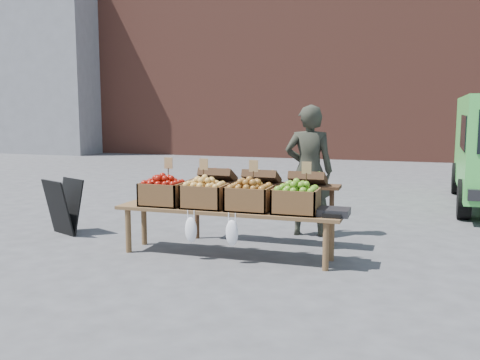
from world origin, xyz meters
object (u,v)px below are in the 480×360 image
(crate_golden_apples, at_px, (163,194))
(crate_russet_pears, at_px, (205,196))
(crate_red_apples, at_px, (249,198))
(back_table, at_px, (262,204))
(vendor, at_px, (309,171))
(chalkboard_sign, at_px, (64,206))
(crate_green_apples, at_px, (296,201))
(display_bench, at_px, (227,233))
(weighing_scale, at_px, (334,212))

(crate_golden_apples, height_order, crate_russet_pears, same)
(crate_golden_apples, height_order, crate_red_apples, same)
(back_table, relative_size, crate_golden_apples, 4.20)
(back_table, height_order, crate_russet_pears, back_table)
(crate_russet_pears, bearing_deg, vendor, 54.55)
(chalkboard_sign, height_order, crate_green_apples, crate_green_apples)
(display_bench, distance_m, crate_golden_apples, 0.93)
(crate_russet_pears, relative_size, weighing_scale, 1.47)
(crate_golden_apples, distance_m, weighing_scale, 2.08)
(back_table, distance_m, weighing_scale, 1.26)
(back_table, height_order, weighing_scale, back_table)
(crate_red_apples, relative_size, crate_green_apples, 1.00)
(crate_red_apples, xyz_separation_m, crate_green_apples, (0.55, 0.00, 0.00))
(crate_golden_apples, xyz_separation_m, crate_russet_pears, (0.55, 0.00, 0.00))
(crate_golden_apples, xyz_separation_m, weighing_scale, (2.08, 0.00, -0.10))
(crate_green_apples, bearing_deg, crate_red_apples, 180.00)
(crate_golden_apples, relative_size, weighing_scale, 1.47)
(vendor, bearing_deg, weighing_scale, 103.56)
(display_bench, bearing_deg, crate_russet_pears, 180.00)
(display_bench, relative_size, weighing_scale, 7.94)
(chalkboard_sign, distance_m, crate_red_apples, 2.86)
(chalkboard_sign, relative_size, back_table, 0.37)
(chalkboard_sign, relative_size, display_bench, 0.29)
(crate_red_apples, bearing_deg, back_table, 94.30)
(back_table, xyz_separation_m, display_bench, (-0.22, -0.72, -0.24))
(back_table, bearing_deg, vendor, 53.59)
(vendor, xyz_separation_m, crate_russet_pears, (-0.98, -1.38, -0.19))
(crate_golden_apples, distance_m, crate_russet_pears, 0.55)
(back_table, distance_m, crate_green_apples, 0.96)
(back_table, bearing_deg, crate_russet_pears, -124.55)
(chalkboard_sign, relative_size, crate_golden_apples, 1.56)
(crate_green_apples, distance_m, weighing_scale, 0.44)
(back_table, bearing_deg, weighing_scale, -34.98)
(chalkboard_sign, relative_size, weighing_scale, 2.30)
(crate_golden_apples, distance_m, crate_red_apples, 1.10)
(chalkboard_sign, bearing_deg, vendor, 41.35)
(chalkboard_sign, distance_m, weighing_scale, 3.81)
(crate_russet_pears, bearing_deg, crate_golden_apples, 180.00)
(vendor, xyz_separation_m, chalkboard_sign, (-3.24, -1.01, -0.50))
(display_bench, bearing_deg, vendor, 62.87)
(vendor, bearing_deg, crate_red_apples, 64.66)
(back_table, bearing_deg, crate_golden_apples, -145.45)
(display_bench, bearing_deg, chalkboard_sign, 171.64)
(chalkboard_sign, bearing_deg, weighing_scale, 18.50)
(crate_red_apples, relative_size, weighing_scale, 1.47)
(display_bench, xyz_separation_m, crate_golden_apples, (-0.83, 0.00, 0.42))
(vendor, xyz_separation_m, display_bench, (-0.71, -1.38, -0.61))
(back_table, height_order, crate_red_apples, back_table)
(vendor, relative_size, display_bench, 0.66)
(display_bench, bearing_deg, weighing_scale, 0.00)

